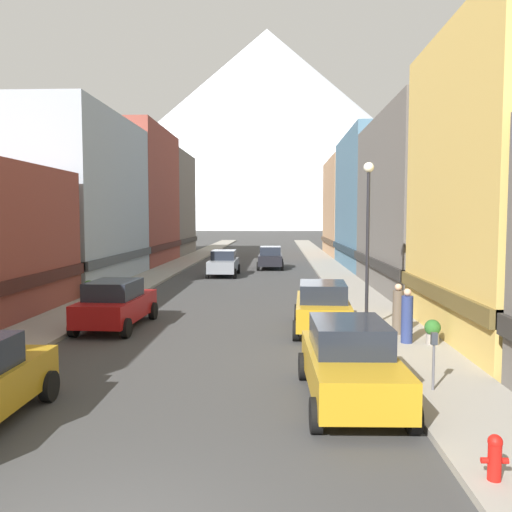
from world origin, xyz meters
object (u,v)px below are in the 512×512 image
potted_plant_1 (89,288)px  streetlamp_right (368,220)px  car_right_0 (350,362)px  car_right_1 (322,306)px  car_driving_1 (270,257)px  potted_plant_0 (432,331)px  pedestrian_0 (398,311)px  pedestrian_1 (407,318)px  parking_meter_near (434,353)px  fire_hydrant_near (495,456)px  car_driving_0 (224,263)px  car_left_1 (116,304)px

potted_plant_1 → streetlamp_right: streetlamp_right is taller
car_right_0 → streetlamp_right: (1.55, 7.15, 3.09)m
car_right_1 → car_driving_1: (-2.20, 22.94, 0.00)m
car_driving_1 → potted_plant_0: (5.40, -25.39, -0.33)m
pedestrian_0 → pedestrian_1: 1.25m
parking_meter_near → pedestrian_0: 5.83m
car_right_0 → potted_plant_0: 5.80m
fire_hydrant_near → pedestrian_1: 8.76m
parking_meter_near → potted_plant_1: size_ratio=1.52×
potted_plant_0 → pedestrian_0: (-0.75, 1.42, 0.37)m
car_driving_0 → parking_meter_near: 25.58m
parking_meter_near → potted_plant_1: bearing=134.1°
car_right_1 → fire_hydrant_near: 11.13m
potted_plant_1 → pedestrian_0: pedestrian_0 is taller
car_left_1 → potted_plant_1: (-3.20, 6.04, -0.25)m
car_left_1 → potted_plant_1: bearing=117.9°
pedestrian_1 → car_driving_0: bearing=111.5°
streetlamp_right → potted_plant_0: bearing=-54.7°
streetlamp_right → car_left_1: bearing=177.6°
car_driving_0 → streetlamp_right: 19.35m
streetlamp_right → potted_plant_1: bearing=152.5°
car_left_1 → streetlamp_right: bearing=-2.4°
car_driving_1 → fire_hydrant_near: 34.16m
car_left_1 → car_driving_1: 23.32m
car_right_0 → car_left_1: bearing=135.3°
pedestrian_0 → fire_hydrant_near: bearing=-94.6°
car_right_0 → parking_meter_near: car_right_0 is taller
potted_plant_0 → pedestrian_0: 1.65m
car_right_1 → potted_plant_0: car_right_1 is taller
car_right_1 → potted_plant_0: 4.05m
car_right_0 → car_driving_0: size_ratio=1.01×
car_driving_0 → car_left_1: bearing=-97.2°
car_right_1 → potted_plant_1: 12.50m
car_left_1 → car_right_0: size_ratio=1.01×
car_left_1 → pedestrian_0: (10.05, -1.29, 0.04)m
car_driving_1 → parking_meter_near: (4.15, -29.78, 0.11)m
parking_meter_near → streetlamp_right: (-0.40, 6.72, 2.97)m
parking_meter_near → streetlamp_right: size_ratio=0.23×
car_left_1 → pedestrian_1: bearing=-14.2°
car_driving_0 → pedestrian_0: (7.85, -18.70, 0.04)m
pedestrian_1 → car_driving_1: bearing=100.4°
car_right_0 → potted_plant_1: bearing=128.5°
car_right_1 → pedestrian_1: size_ratio=2.61×
car_left_1 → pedestrian_0: pedestrian_0 is taller
car_right_1 → fire_hydrant_near: size_ratio=6.37×
car_right_1 → potted_plant_1: (-10.80, 6.30, -0.25)m
car_left_1 → streetlamp_right: (9.15, -0.38, 3.09)m
car_left_1 → potted_plant_0: (10.80, -2.71, -0.33)m
fire_hydrant_near → potted_plant_1: 21.31m
car_right_1 → car_right_0: bearing=-90.0°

